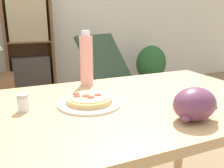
{
  "coord_description": "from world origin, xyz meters",
  "views": [
    {
      "loc": [
        -0.36,
        -0.89,
        1.08
      ],
      "look_at": [
        0.04,
        0.03,
        0.8
      ],
      "focal_mm": 38.0,
      "sensor_mm": 36.0,
      "label": 1
    }
  ],
  "objects_px": {
    "pizza_on_plate": "(90,101)",
    "salt_shaker": "(23,103)",
    "grape_bunch": "(195,104)",
    "lounge_chair_far": "(115,87)",
    "bookshelf": "(29,46)",
    "potted_plant_floor": "(151,67)",
    "drink_bottle": "(86,60)"
  },
  "relations": [
    {
      "from": "grape_bunch",
      "to": "salt_shaker",
      "type": "bearing_deg",
      "value": 149.33
    },
    {
      "from": "grape_bunch",
      "to": "bookshelf",
      "type": "height_order",
      "value": "bookshelf"
    },
    {
      "from": "drink_bottle",
      "to": "salt_shaker",
      "type": "xyz_separation_m",
      "value": [
        -0.33,
        -0.25,
        -0.1
      ]
    },
    {
      "from": "pizza_on_plate",
      "to": "potted_plant_floor",
      "type": "xyz_separation_m",
      "value": [
        1.68,
        2.16,
        -0.4
      ]
    },
    {
      "from": "drink_bottle",
      "to": "potted_plant_floor",
      "type": "xyz_separation_m",
      "value": [
        1.6,
        1.89,
        -0.51
      ]
    },
    {
      "from": "bookshelf",
      "to": "pizza_on_plate",
      "type": "bearing_deg",
      "value": -89.16
    },
    {
      "from": "salt_shaker",
      "to": "potted_plant_floor",
      "type": "xyz_separation_m",
      "value": [
        1.93,
        2.13,
        -0.42
      ]
    },
    {
      "from": "pizza_on_plate",
      "to": "salt_shaker",
      "type": "relative_size",
      "value": 3.93
    },
    {
      "from": "bookshelf",
      "to": "drink_bottle",
      "type": "bearing_deg",
      "value": -87.08
    },
    {
      "from": "drink_bottle",
      "to": "pizza_on_plate",
      "type": "bearing_deg",
      "value": -105.32
    },
    {
      "from": "grape_bunch",
      "to": "potted_plant_floor",
      "type": "relative_size",
      "value": 0.24
    },
    {
      "from": "grape_bunch",
      "to": "drink_bottle",
      "type": "relative_size",
      "value": 0.58
    },
    {
      "from": "grape_bunch",
      "to": "drink_bottle",
      "type": "bearing_deg",
      "value": 110.06
    },
    {
      "from": "grape_bunch",
      "to": "lounge_chair_far",
      "type": "height_order",
      "value": "lounge_chair_far"
    },
    {
      "from": "salt_shaker",
      "to": "drink_bottle",
      "type": "bearing_deg",
      "value": 37.08
    },
    {
      "from": "drink_bottle",
      "to": "salt_shaker",
      "type": "height_order",
      "value": "drink_bottle"
    },
    {
      "from": "pizza_on_plate",
      "to": "lounge_chair_far",
      "type": "xyz_separation_m",
      "value": [
        0.82,
        1.58,
        -0.46
      ]
    },
    {
      "from": "pizza_on_plate",
      "to": "grape_bunch",
      "type": "relative_size",
      "value": 1.6
    },
    {
      "from": "drink_bottle",
      "to": "lounge_chair_far",
      "type": "relative_size",
      "value": 0.3
    },
    {
      "from": "grape_bunch",
      "to": "potted_plant_floor",
      "type": "height_order",
      "value": "grape_bunch"
    },
    {
      "from": "lounge_chair_far",
      "to": "bookshelf",
      "type": "relative_size",
      "value": 0.61
    },
    {
      "from": "pizza_on_plate",
      "to": "potted_plant_floor",
      "type": "height_order",
      "value": "pizza_on_plate"
    },
    {
      "from": "pizza_on_plate",
      "to": "salt_shaker",
      "type": "xyz_separation_m",
      "value": [
        -0.25,
        0.03,
        0.02
      ]
    },
    {
      "from": "bookshelf",
      "to": "potted_plant_floor",
      "type": "height_order",
      "value": "bookshelf"
    },
    {
      "from": "drink_bottle",
      "to": "salt_shaker",
      "type": "bearing_deg",
      "value": -142.92
    },
    {
      "from": "salt_shaker",
      "to": "potted_plant_floor",
      "type": "distance_m",
      "value": 2.91
    },
    {
      "from": "pizza_on_plate",
      "to": "bookshelf",
      "type": "height_order",
      "value": "bookshelf"
    },
    {
      "from": "drink_bottle",
      "to": "lounge_chair_far",
      "type": "height_order",
      "value": "drink_bottle"
    },
    {
      "from": "salt_shaker",
      "to": "lounge_chair_far",
      "type": "distance_m",
      "value": 1.95
    },
    {
      "from": "pizza_on_plate",
      "to": "lounge_chair_far",
      "type": "bearing_deg",
      "value": 62.75
    },
    {
      "from": "lounge_chair_far",
      "to": "bookshelf",
      "type": "height_order",
      "value": "bookshelf"
    },
    {
      "from": "bookshelf",
      "to": "grape_bunch",
      "type": "bearing_deg",
      "value": -83.42
    }
  ]
}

